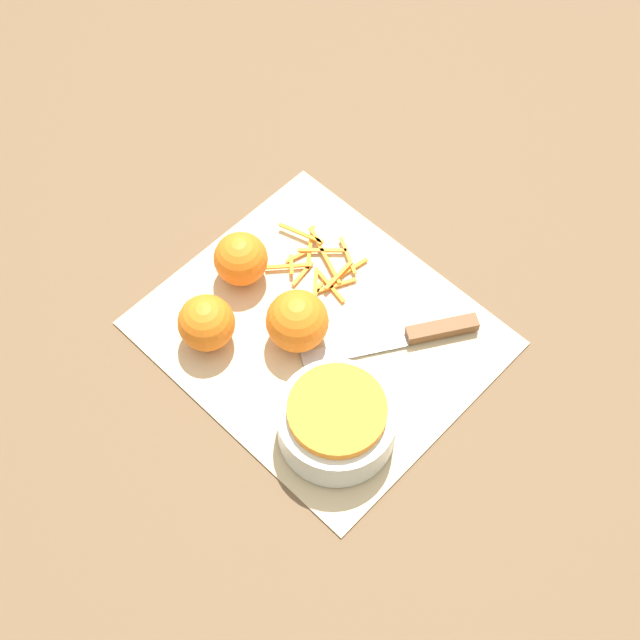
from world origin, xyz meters
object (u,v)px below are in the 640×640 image
object	(u,v)px
bowl_speckled	(337,421)
knife	(422,333)
orange_back	(241,259)
orange_left	(206,323)
orange_right	(297,321)

from	to	relation	value
bowl_speckled	knife	world-z (taller)	bowl_speckled
bowl_speckled	orange_back	xyz separation A→B (m)	(0.25, -0.08, 0.00)
orange_left	orange_back	distance (m)	0.11
orange_right	bowl_speckled	bearing A→B (deg)	154.02
orange_right	knife	bearing A→B (deg)	-135.60
bowl_speckled	orange_back	bearing A→B (deg)	-17.64
orange_back	bowl_speckled	bearing A→B (deg)	162.36
bowl_speckled	orange_left	xyz separation A→B (m)	(0.21, 0.02, 0.00)
orange_right	orange_back	bearing A→B (deg)	-8.04
knife	orange_back	size ratio (longest dim) A/B	2.88
orange_left	orange_right	xyz separation A→B (m)	(-0.08, -0.08, 0.00)
bowl_speckled	knife	bearing A→B (deg)	-85.73
knife	orange_right	xyz separation A→B (m)	(0.11, 0.11, 0.03)
knife	orange_right	bearing A→B (deg)	-12.78
knife	orange_left	size ratio (longest dim) A/B	2.83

